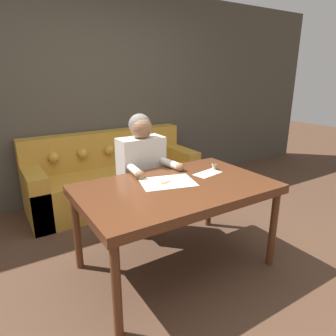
# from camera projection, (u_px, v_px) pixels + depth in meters

# --- Properties ---
(ground_plane) EXTENTS (16.00, 16.00, 0.00)m
(ground_plane) POSITION_uv_depth(u_px,v_px,m) (185.00, 272.00, 2.48)
(ground_plane) COLOR #4C3323
(wall_back) EXTENTS (8.00, 0.06, 2.60)m
(wall_back) POSITION_uv_depth(u_px,v_px,m) (91.00, 96.00, 3.76)
(wall_back) COLOR #474238
(wall_back) RESTS_ON ground_plane
(dining_table) EXTENTS (1.52, 0.95, 0.74)m
(dining_table) POSITION_uv_depth(u_px,v_px,m) (176.00, 193.00, 2.37)
(dining_table) COLOR #562D19
(dining_table) RESTS_ON ground_plane
(couch) EXTENTS (2.07, 0.79, 0.87)m
(couch) POSITION_uv_depth(u_px,v_px,m) (114.00, 178.00, 3.78)
(couch) COLOR #B7842D
(couch) RESTS_ON ground_plane
(person) EXTENTS (0.48, 0.55, 1.22)m
(person) POSITION_uv_depth(u_px,v_px,m) (142.00, 175.00, 2.92)
(person) COLOR #33281E
(person) RESTS_ON ground_plane
(pattern_paper_main) EXTENTS (0.49, 0.41, 0.00)m
(pattern_paper_main) POSITION_uv_depth(u_px,v_px,m) (168.00, 182.00, 2.41)
(pattern_paper_main) COLOR beige
(pattern_paper_main) RESTS_ON dining_table
(pattern_paper_offcut) EXTENTS (0.27, 0.18, 0.00)m
(pattern_paper_offcut) POSITION_uv_depth(u_px,v_px,m) (208.00, 173.00, 2.62)
(pattern_paper_offcut) COLOR beige
(pattern_paper_offcut) RESTS_ON dining_table
(scissors) EXTENTS (0.24, 0.13, 0.01)m
(scissors) POSITION_uv_depth(u_px,v_px,m) (167.00, 182.00, 2.41)
(scissors) COLOR silver
(scissors) RESTS_ON dining_table
(thread_spool) EXTENTS (0.04, 0.04, 0.05)m
(thread_spool) POSITION_uv_depth(u_px,v_px,m) (214.00, 167.00, 2.74)
(thread_spool) COLOR beige
(thread_spool) RESTS_ON dining_table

